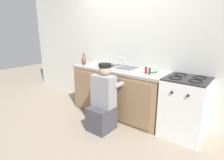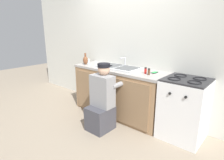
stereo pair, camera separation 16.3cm
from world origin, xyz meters
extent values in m
plane|color=gray|center=(0.00, 0.00, 0.00)|extent=(12.00, 12.00, 0.00)
cube|color=silver|center=(0.00, 0.65, 1.25)|extent=(6.00, 0.10, 2.50)
cube|color=#997551|center=(0.00, 0.30, 0.44)|extent=(1.81, 0.60, 0.87)
cube|color=#866747|center=(-0.44, -0.01, 0.44)|extent=(0.80, 0.02, 0.77)
cube|color=#866747|center=(0.44, -0.01, 0.44)|extent=(0.80, 0.02, 0.77)
cube|color=#9E9993|center=(0.00, 0.30, 0.90)|extent=(1.85, 0.62, 0.04)
cube|color=silver|center=(0.00, 0.30, 0.93)|extent=(0.80, 0.44, 0.03)
cube|color=#4C4F51|center=(-0.19, 0.30, 0.95)|extent=(0.33, 0.35, 0.01)
cube|color=#4C4F51|center=(0.19, 0.30, 0.95)|extent=(0.33, 0.35, 0.01)
cylinder|color=#B7BABF|center=(0.00, 0.49, 1.01)|extent=(0.02, 0.02, 0.18)
cylinder|color=#B7BABF|center=(0.00, 0.41, 1.10)|extent=(0.02, 0.16, 0.02)
cube|color=white|center=(1.25, 0.30, 0.45)|extent=(0.62, 0.60, 0.91)
cube|color=#262628|center=(1.25, 0.30, 0.92)|extent=(0.61, 0.59, 0.02)
torus|color=black|center=(1.11, 0.18, 0.94)|extent=(0.19, 0.19, 0.02)
torus|color=black|center=(1.39, 0.18, 0.94)|extent=(0.19, 0.19, 0.02)
torus|color=black|center=(1.11, 0.42, 0.94)|extent=(0.19, 0.19, 0.02)
torus|color=black|center=(1.39, 0.42, 0.94)|extent=(0.19, 0.19, 0.02)
cylinder|color=black|center=(1.14, -0.01, 0.77)|extent=(0.04, 0.02, 0.04)
cylinder|color=black|center=(1.36, -0.01, 0.77)|extent=(0.04, 0.02, 0.04)
cube|color=#3F3F47|center=(0.13, -0.36, 0.20)|extent=(0.36, 0.40, 0.40)
cube|color=gray|center=(0.13, -0.30, 0.66)|extent=(0.38, 0.22, 0.52)
sphere|color=tan|center=(0.13, -0.26, 1.01)|extent=(0.19, 0.19, 0.19)
cylinder|color=black|center=(0.13, -0.26, 1.08)|extent=(0.20, 0.20, 0.06)
cube|color=black|center=(0.13, -0.17, 1.06)|extent=(0.13, 0.09, 0.02)
cylinder|color=gray|center=(-0.04, -0.10, 0.75)|extent=(0.08, 0.30, 0.08)
cylinder|color=gray|center=(0.30, -0.10, 0.75)|extent=(0.08, 0.30, 0.08)
cylinder|color=#513823|center=(0.67, 0.22, 0.96)|extent=(0.04, 0.04, 0.08)
cylinder|color=black|center=(0.67, 0.22, 1.01)|extent=(0.04, 0.04, 0.02)
ellipsoid|color=brown|center=(-0.76, 0.15, 1.00)|extent=(0.10, 0.10, 0.17)
cylinder|color=brown|center=(-0.76, 0.15, 1.12)|extent=(0.04, 0.04, 0.06)
cube|color=black|center=(0.68, 0.40, 0.92)|extent=(0.07, 0.14, 0.01)
cube|color=green|center=(0.68, 0.40, 0.93)|extent=(0.06, 0.12, 0.00)
cylinder|color=#ADC6CC|center=(-0.79, 0.26, 0.97)|extent=(0.06, 0.06, 0.10)
cylinder|color=red|center=(0.59, 0.26, 0.96)|extent=(0.04, 0.04, 0.08)
cylinder|color=black|center=(0.59, 0.26, 1.01)|extent=(0.04, 0.04, 0.02)
camera|label=1|loc=(1.98, -2.47, 1.65)|focal=30.00mm
camera|label=2|loc=(2.10, -2.37, 1.65)|focal=30.00mm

